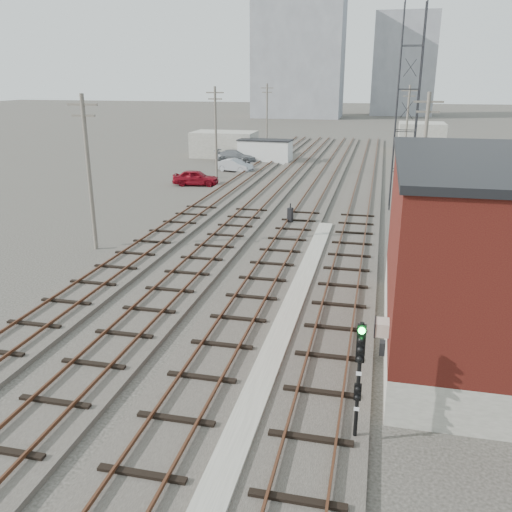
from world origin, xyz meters
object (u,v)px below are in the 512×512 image
(car_grey, at_px, (236,156))
(site_trailer, at_px, (265,151))
(car_red, at_px, (196,178))
(car_silver, at_px, (235,165))
(signal_mast, at_px, (359,376))
(switch_stand, at_px, (290,215))

(car_grey, bearing_deg, site_trailer, -70.33)
(car_red, xyz_separation_m, car_grey, (-0.05, 15.13, 0.00))
(car_red, distance_m, car_silver, 8.61)
(car_red, bearing_deg, car_grey, -6.96)
(signal_mast, bearing_deg, site_trailer, 104.77)
(car_red, relative_size, car_grey, 0.85)
(site_trailer, bearing_deg, switch_stand, -70.97)
(car_grey, bearing_deg, signal_mast, -157.26)
(signal_mast, relative_size, car_red, 0.85)
(signal_mast, bearing_deg, car_silver, 109.24)
(signal_mast, distance_m, site_trailer, 53.33)
(site_trailer, xyz_separation_m, car_grey, (-3.39, -0.94, -0.63))
(switch_stand, bearing_deg, car_red, 149.34)
(switch_stand, relative_size, car_silver, 0.34)
(car_silver, bearing_deg, car_red, -173.22)
(site_trailer, distance_m, car_grey, 3.57)
(switch_stand, height_order, car_grey, switch_stand)
(signal_mast, xyz_separation_m, car_red, (-16.92, 35.50, -1.39))
(car_silver, bearing_deg, site_trailer, 4.33)
(car_silver, height_order, car_grey, car_grey)
(site_trailer, xyz_separation_m, car_red, (-3.33, -16.07, -0.63))
(car_red, bearing_deg, site_trailer, -18.88)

